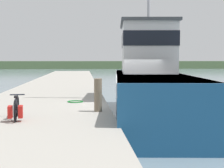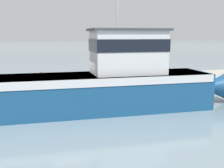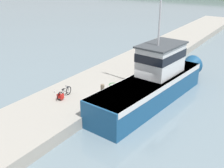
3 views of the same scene
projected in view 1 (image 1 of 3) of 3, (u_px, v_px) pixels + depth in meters
ground_plane at (133, 125)px, 13.15m from camera, size 320.00×320.00×0.00m
dock_pier at (39, 116)px, 12.83m from camera, size 5.20×80.00×0.76m
far_shoreline at (196, 65)px, 96.80m from camera, size 180.00×5.00×2.10m
fishing_boat_main at (148, 81)px, 15.04m from camera, size 3.91×13.63×11.48m
bicycle_touring at (16, 109)px, 9.86m from camera, size 0.55×1.66×0.69m
mooring_post at (98, 95)px, 11.44m from camera, size 0.26×0.26×1.10m
hose_coil at (75, 102)px, 14.00m from camera, size 0.65×0.65×0.04m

